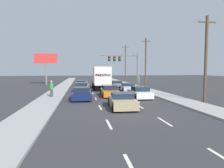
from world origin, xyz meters
The scene contains 20 objects.
ground_plane centered at (0.00, 25.00, 0.00)m, with size 140.00×140.00×0.00m, color #333335.
sidewalk_right centered at (6.55, 20.00, 0.07)m, with size 2.59×80.00×0.14m, color #9E9E99.
sidewalk_left centered at (-6.55, 20.00, 0.07)m, with size 2.59×80.00×0.14m, color #9E9E99.
lane_markings centered at (0.00, 18.96, 0.00)m, with size 3.54×57.00×0.01m.
car_green centered at (-3.23, 20.97, 0.59)m, with size 1.86×4.37×1.24m.
car_yellow centered at (-3.22, 13.15, 0.61)m, with size 2.07×4.50×1.33m.
car_navy centered at (-3.18, 6.26, 0.59)m, with size 2.16×4.52×1.29m.
box_truck centered at (-0.07, 16.60, 2.07)m, with size 2.81×9.05×3.59m.
car_orange centered at (0.10, 8.28, 0.60)m, with size 2.02×4.44×1.33m.
car_tan centered at (0.05, 0.98, 0.58)m, with size 2.16×4.13×1.26m.
car_gray centered at (3.37, 20.91, 0.53)m, with size 2.14×4.51×1.12m.
car_silver centered at (3.54, 13.18, 0.56)m, with size 2.15×4.23×1.20m.
car_white centered at (3.23, 6.32, 0.59)m, with size 2.00×4.38×1.29m.
traffic_signal_mast centered at (4.68, 23.86, 4.97)m, with size 7.75×0.69×6.67m.
utility_pole_near centered at (8.53, 2.46, 4.25)m, with size 1.80×0.28×8.22m.
utility_pole_mid centered at (8.76, 20.37, 4.67)m, with size 1.80×0.28×9.06m.
utility_pole_far centered at (8.82, 37.28, 5.10)m, with size 1.80×0.28×9.92m.
roadside_billboard centered at (-10.63, 28.48, 4.81)m, with size 4.69×0.36×6.61m.
pedestrian_near_corner centered at (-6.51, 7.69, 1.04)m, with size 0.38×0.38×1.80m.
pedestrian_mid_block centered at (6.90, 18.63, 1.10)m, with size 0.38×0.38×1.90m.
Camera 1 is at (-3.25, -14.24, 3.11)m, focal length 30.70 mm.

